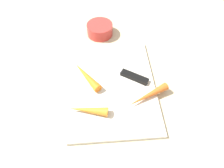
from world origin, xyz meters
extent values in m
plane|color=#C6B793|center=(0.00, 0.00, 0.00)|extent=(1.40, 1.40, 0.00)
cube|color=silver|center=(0.00, 0.00, 0.01)|extent=(0.36, 0.26, 0.01)
cube|color=#B7B7BC|center=(-0.07, -0.01, 0.01)|extent=(0.07, 0.10, 0.00)
cube|color=black|center=(-0.02, 0.07, 0.02)|extent=(0.07, 0.09, 0.01)
cone|color=orange|center=(0.06, 0.10, 0.02)|extent=(0.08, 0.13, 0.02)
cone|color=orange|center=(0.09, -0.07, 0.03)|extent=(0.05, 0.11, 0.03)
cone|color=orange|center=(-0.03, -0.08, 0.03)|extent=(0.12, 0.09, 0.03)
cylinder|color=red|center=(-0.25, -0.03, 0.02)|extent=(0.10, 0.10, 0.04)
camera|label=1|loc=(0.37, -0.03, 0.51)|focal=32.31mm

